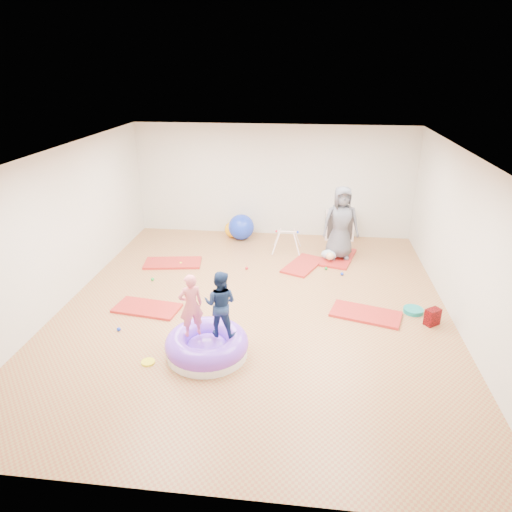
# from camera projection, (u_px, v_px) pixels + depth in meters

# --- Properties ---
(room) EXTENTS (7.01, 8.01, 2.81)m
(room) POSITION_uv_depth(u_px,v_px,m) (254.00, 236.00, 7.84)
(room) COLOR #A4864D
(room) RESTS_ON ground
(gym_mat_front_left) EXTENTS (1.25, 0.75, 0.05)m
(gym_mat_front_left) POSITION_uv_depth(u_px,v_px,m) (147.00, 308.00, 8.31)
(gym_mat_front_left) COLOR red
(gym_mat_front_left) RESTS_ON ground
(gym_mat_mid_left) EXTENTS (1.32, 0.80, 0.05)m
(gym_mat_mid_left) POSITION_uv_depth(u_px,v_px,m) (173.00, 263.00, 10.19)
(gym_mat_mid_left) COLOR red
(gym_mat_mid_left) RESTS_ON ground
(gym_mat_center_back) EXTENTS (0.99, 1.29, 0.05)m
(gym_mat_center_back) POSITION_uv_depth(u_px,v_px,m) (303.00, 265.00, 10.08)
(gym_mat_center_back) COLOR red
(gym_mat_center_back) RESTS_ON ground
(gym_mat_right) EXTENTS (1.33, 0.92, 0.05)m
(gym_mat_right) POSITION_uv_depth(u_px,v_px,m) (366.00, 314.00, 8.11)
(gym_mat_right) COLOR red
(gym_mat_right) RESTS_ON ground
(gym_mat_rear_right) EXTENTS (0.91, 1.33, 0.05)m
(gym_mat_rear_right) POSITION_uv_depth(u_px,v_px,m) (338.00, 257.00, 10.47)
(gym_mat_rear_right) COLOR red
(gym_mat_rear_right) RESTS_ON ground
(inflatable_cushion) EXTENTS (1.28, 1.28, 0.40)m
(inflatable_cushion) POSITION_uv_depth(u_px,v_px,m) (207.00, 345.00, 6.98)
(inflatable_cushion) COLOR white
(inflatable_cushion) RESTS_ON ground
(child_pink) EXTENTS (0.44, 0.39, 1.01)m
(child_pink) POSITION_uv_depth(u_px,v_px,m) (191.00, 302.00, 6.75)
(child_pink) COLOR #F87481
(child_pink) RESTS_ON inflatable_cushion
(child_navy) EXTENTS (0.55, 0.45, 1.05)m
(child_navy) POSITION_uv_depth(u_px,v_px,m) (220.00, 301.00, 6.76)
(child_navy) COLOR navy
(child_navy) RESTS_ON inflatable_cushion
(adult_caregiver) EXTENTS (0.87, 0.63, 1.65)m
(adult_caregiver) POSITION_uv_depth(u_px,v_px,m) (341.00, 223.00, 10.12)
(adult_caregiver) COLOR #4E515B
(adult_caregiver) RESTS_ON gym_mat_rear_right
(infant) EXTENTS (0.38, 0.39, 0.22)m
(infant) POSITION_uv_depth(u_px,v_px,m) (330.00, 255.00, 10.26)
(infant) COLOR #A6C4D5
(infant) RESTS_ON gym_mat_rear_right
(ball_pit_balls) EXTENTS (4.29, 2.98, 0.07)m
(ball_pit_balls) POSITION_uv_depth(u_px,v_px,m) (220.00, 275.00, 9.56)
(ball_pit_balls) COLOR green
(ball_pit_balls) RESTS_ON ground
(exercise_ball_blue) EXTENTS (0.65, 0.65, 0.65)m
(exercise_ball_blue) POSITION_uv_depth(u_px,v_px,m) (241.00, 227.00, 11.52)
(exercise_ball_blue) COLOR #1734C8
(exercise_ball_blue) RESTS_ON ground
(exercise_ball_orange) EXTENTS (0.41, 0.41, 0.41)m
(exercise_ball_orange) POSITION_uv_depth(u_px,v_px,m) (233.00, 229.00, 11.71)
(exercise_ball_orange) COLOR #FFAB0F
(exercise_ball_orange) RESTS_ON ground
(infant_play_gym) EXTENTS (0.67, 0.64, 0.51)m
(infant_play_gym) POSITION_uv_depth(u_px,v_px,m) (287.00, 238.00, 10.75)
(infant_play_gym) COLOR white
(infant_play_gym) RESTS_ON ground
(cube_shelf) EXTENTS (0.72, 0.35, 0.72)m
(cube_shelf) POSITION_uv_depth(u_px,v_px,m) (340.00, 225.00, 11.53)
(cube_shelf) COLOR white
(cube_shelf) RESTS_ON ground
(balance_disc) EXTENTS (0.35, 0.35, 0.08)m
(balance_disc) POSITION_uv_depth(u_px,v_px,m) (413.00, 310.00, 8.20)
(balance_disc) COLOR #138782
(balance_disc) RESTS_ON ground
(backpack) EXTENTS (0.30, 0.28, 0.30)m
(backpack) POSITION_uv_depth(u_px,v_px,m) (432.00, 317.00, 7.78)
(backpack) COLOR #8A0407
(backpack) RESTS_ON ground
(yellow_toy) EXTENTS (0.20, 0.20, 0.03)m
(yellow_toy) POSITION_uv_depth(u_px,v_px,m) (148.00, 362.00, 6.82)
(yellow_toy) COLOR #FEF625
(yellow_toy) RESTS_ON ground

